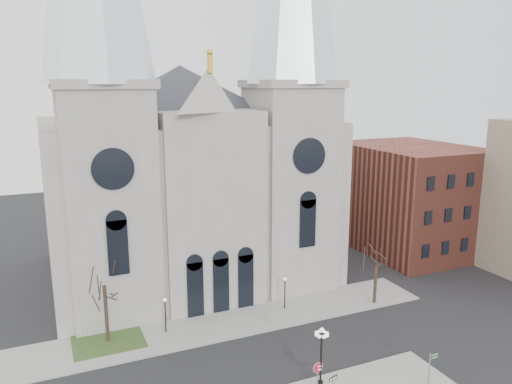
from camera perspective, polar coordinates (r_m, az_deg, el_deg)
name	(u,v)px	position (r m, az deg, el deg)	size (l,w,h in m)	color
sidewalk_far	(230,322)	(48.53, -2.97, -14.66)	(40.00, 6.00, 0.14)	gray
grass_patch	(108,341)	(47.16, -16.54, -16.02)	(6.00, 5.00, 0.18)	#27431D
cathedral	(189,117)	(54.59, -7.67, 8.47)	(33.00, 26.66, 54.00)	gray
bg_building_brick	(409,197)	(70.11, 17.09, -0.60)	(14.00, 18.00, 14.00)	brown
tree_left	(104,282)	(44.85, -16.98, -9.82)	(3.20, 3.20, 7.50)	black
tree_right	(376,262)	(51.97, 13.60, -7.83)	(3.20, 3.20, 6.00)	black
ped_lamp_left	(165,309)	(46.42, -10.35, -13.06)	(0.32, 0.32, 3.26)	black
ped_lamp_right	(285,288)	(50.18, 3.33, -10.86)	(0.32, 0.32, 3.26)	black
stop_sign	(318,370)	(38.44, 7.08, -19.59)	(0.81, 0.30, 2.36)	slate
globe_lamp	(321,352)	(37.81, 7.47, -17.63)	(1.24, 1.24, 5.01)	black
one_way_sign	(333,383)	(38.01, 8.77, -20.73)	(0.81, 0.28, 1.91)	slate
street_name_sign	(430,366)	(41.25, 19.30, -18.25)	(0.79, 0.10, 2.47)	slate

